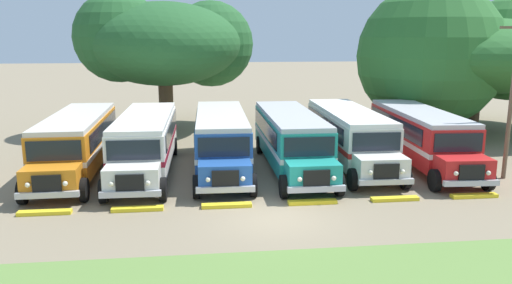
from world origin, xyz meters
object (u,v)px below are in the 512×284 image
object	(u,v)px
parked_bus_slot_4	(349,134)
broad_shade_tree	(166,43)
parked_bus_slot_1	(146,140)
secondary_tree	(466,54)
parked_bus_slot_3	(291,137)
parked_bus_slot_5	(420,134)
utility_pole	(512,93)
parked_bus_slot_2	(221,138)
parked_bus_slot_0	(77,141)

from	to	relation	value
parked_bus_slot_4	broad_shade_tree	xyz separation A→B (m)	(-10.12, 11.45, 4.58)
parked_bus_slot_1	secondary_tree	world-z (taller)	secondary_tree
parked_bus_slot_3	parked_bus_slot_1	bearing A→B (deg)	-91.65
parked_bus_slot_5	utility_pole	size ratio (longest dim) A/B	1.42
parked_bus_slot_3	broad_shade_tree	bearing A→B (deg)	-150.50
parked_bus_slot_4	secondary_tree	world-z (taller)	secondary_tree
parked_bus_slot_3	utility_pole	bearing A→B (deg)	71.96
utility_pole	parked_bus_slot_3	bearing A→B (deg)	161.91
utility_pole	parked_bus_slot_2	bearing A→B (deg)	164.99
broad_shade_tree	parked_bus_slot_3	bearing A→B (deg)	-60.55
parked_bus_slot_0	parked_bus_slot_4	distance (m)	14.01
parked_bus_slot_1	broad_shade_tree	world-z (taller)	broad_shade_tree
parked_bus_slot_0	broad_shade_tree	distance (m)	13.06
broad_shade_tree	secondary_tree	world-z (taller)	secondary_tree
secondary_tree	utility_pole	bearing A→B (deg)	-109.92
parked_bus_slot_1	utility_pole	xyz separation A→B (m)	(17.11, -3.41, 2.50)
broad_shade_tree	parked_bus_slot_5	bearing A→B (deg)	-41.08
parked_bus_slot_4	secondary_tree	bearing A→B (deg)	129.23
parked_bus_slot_1	parked_bus_slot_5	world-z (taller)	same
parked_bus_slot_4	utility_pole	world-z (taller)	utility_pole
parked_bus_slot_2	utility_pole	bearing A→B (deg)	76.24
parked_bus_slot_5	secondary_tree	bearing A→B (deg)	144.78
secondary_tree	utility_pole	distance (m)	13.32
parked_bus_slot_3	broad_shade_tree	size ratio (longest dim) A/B	0.87
broad_shade_tree	secondary_tree	xyz separation A→B (m)	(21.12, -2.83, -0.73)
parked_bus_slot_1	parked_bus_slot_2	world-z (taller)	same
broad_shade_tree	secondary_tree	distance (m)	21.32
parked_bus_slot_1	broad_shade_tree	xyz separation A→B (m)	(0.51, 11.87, 4.58)
parked_bus_slot_0	parked_bus_slot_3	distance (m)	10.74
parked_bus_slot_2	parked_bus_slot_3	world-z (taller)	same
parked_bus_slot_1	parked_bus_slot_5	distance (m)	14.32
parked_bus_slot_0	parked_bus_slot_2	size ratio (longest dim) A/B	1.00
parked_bus_slot_2	broad_shade_tree	xyz separation A→B (m)	(-3.28, 11.71, 4.58)
parked_bus_slot_3	broad_shade_tree	distance (m)	14.62
parked_bus_slot_0	secondary_tree	size ratio (longest dim) A/B	0.66
parked_bus_slot_3	utility_pole	world-z (taller)	utility_pole
parked_bus_slot_1	parked_bus_slot_2	size ratio (longest dim) A/B	1.00
parked_bus_slot_2	utility_pole	world-z (taller)	utility_pole
secondary_tree	parked_bus_slot_5	bearing A→B (deg)	-128.39
parked_bus_slot_4	parked_bus_slot_5	size ratio (longest dim) A/B	1.00
parked_bus_slot_4	broad_shade_tree	world-z (taller)	broad_shade_tree
parked_bus_slot_5	secondary_tree	size ratio (longest dim) A/B	0.66
parked_bus_slot_2	parked_bus_slot_4	distance (m)	6.84
utility_pole	parked_bus_slot_4	bearing A→B (deg)	149.40
parked_bus_slot_1	parked_bus_slot_4	size ratio (longest dim) A/B	1.00
broad_shade_tree	utility_pole	world-z (taller)	broad_shade_tree
parked_bus_slot_4	broad_shade_tree	distance (m)	15.95
parked_bus_slot_1	parked_bus_slot_3	xyz separation A→B (m)	(7.33, -0.22, 0.00)
parked_bus_slot_1	parked_bus_slot_4	distance (m)	10.63
parked_bus_slot_2	secondary_tree	size ratio (longest dim) A/B	0.66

